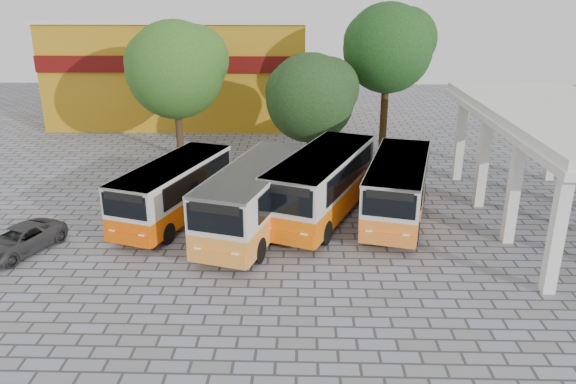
{
  "coord_description": "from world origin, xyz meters",
  "views": [
    {
      "loc": [
        -1.13,
        -20.8,
        10.43
      ],
      "look_at": [
        -1.79,
        3.8,
        1.5
      ],
      "focal_mm": 35.0,
      "sensor_mm": 36.0,
      "label": 1
    }
  ],
  "objects_px": {
    "bus_far_right": "(398,185)",
    "parked_car": "(19,240)",
    "bus_centre_right": "(322,181)",
    "bus_far_left": "(174,188)",
    "bus_centre_left": "(256,195)"
  },
  "relations": [
    {
      "from": "bus_far_left",
      "to": "bus_far_right",
      "type": "relative_size",
      "value": 0.97
    },
    {
      "from": "parked_car",
      "to": "bus_centre_right",
      "type": "bearing_deg",
      "value": 40.69
    },
    {
      "from": "bus_far_left",
      "to": "bus_centre_right",
      "type": "xyz_separation_m",
      "value": [
        6.99,
        0.49,
        0.22
      ]
    },
    {
      "from": "bus_centre_left",
      "to": "parked_car",
      "type": "relative_size",
      "value": 2.25
    },
    {
      "from": "bus_far_right",
      "to": "parked_car",
      "type": "height_order",
      "value": "bus_far_right"
    },
    {
      "from": "bus_centre_left",
      "to": "bus_far_right",
      "type": "relative_size",
      "value": 1.06
    },
    {
      "from": "bus_centre_left",
      "to": "bus_centre_right",
      "type": "xyz_separation_m",
      "value": [
        3.02,
        1.87,
        0.05
      ]
    },
    {
      "from": "bus_centre_right",
      "to": "parked_car",
      "type": "distance_m",
      "value": 13.49
    },
    {
      "from": "bus_far_left",
      "to": "bus_centre_right",
      "type": "bearing_deg",
      "value": 22.12
    },
    {
      "from": "bus_far_left",
      "to": "bus_centre_left",
      "type": "height_order",
      "value": "bus_centre_left"
    },
    {
      "from": "bus_centre_right",
      "to": "bus_far_right",
      "type": "xyz_separation_m",
      "value": [
        3.57,
        -0.07,
        -0.14
      ]
    },
    {
      "from": "bus_far_left",
      "to": "bus_centre_right",
      "type": "distance_m",
      "value": 7.01
    },
    {
      "from": "bus_far_left",
      "to": "parked_car",
      "type": "bearing_deg",
      "value": -129.02
    },
    {
      "from": "bus_far_left",
      "to": "bus_far_right",
      "type": "bearing_deg",
      "value": 20.4
    },
    {
      "from": "bus_far_left",
      "to": "bus_centre_left",
      "type": "distance_m",
      "value": 4.2
    }
  ]
}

